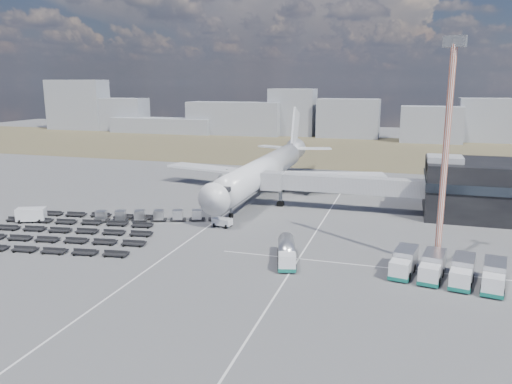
# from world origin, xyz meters

# --- Properties ---
(ground) EXTENTS (420.00, 420.00, 0.00)m
(ground) POSITION_xyz_m (0.00, 0.00, 0.00)
(ground) COLOR #565659
(ground) RESTS_ON ground
(grass_strip) EXTENTS (420.00, 90.00, 0.01)m
(grass_strip) POSITION_xyz_m (0.00, 110.00, 0.01)
(grass_strip) COLOR brown
(grass_strip) RESTS_ON ground
(lane_markings) EXTENTS (47.12, 110.00, 0.01)m
(lane_markings) POSITION_xyz_m (9.77, 3.00, 0.01)
(lane_markings) COLOR silver
(lane_markings) RESTS_ON ground
(terminal) EXTENTS (30.40, 16.40, 11.00)m
(terminal) POSITION_xyz_m (47.77, 23.96, 5.25)
(terminal) COLOR black
(terminal) RESTS_ON ground
(jet_bridge) EXTENTS (30.30, 3.80, 7.05)m
(jet_bridge) POSITION_xyz_m (15.90, 20.42, 5.05)
(jet_bridge) COLOR #939399
(jet_bridge) RESTS_ON ground
(airliner) EXTENTS (51.59, 64.53, 17.62)m
(airliner) POSITION_xyz_m (0.00, 32.38, 5.29)
(airliner) COLOR silver
(airliner) RESTS_ON ground
(skyline) EXTENTS (300.49, 23.24, 25.27)m
(skyline) POSITION_xyz_m (1.97, 150.25, 8.81)
(skyline) COLOR gray
(skyline) RESTS_ON ground
(fuel_tanker) EXTENTS (4.50, 9.36, 2.93)m
(fuel_tanker) POSITION_xyz_m (14.69, -9.80, 1.47)
(fuel_tanker) COLOR silver
(fuel_tanker) RESTS_ON ground
(pushback_tug) EXTENTS (3.40, 2.19, 1.45)m
(pushback_tug) POSITION_xyz_m (0.35, 3.66, 0.72)
(pushback_tug) COLOR silver
(pushback_tug) RESTS_ON ground
(utility_van) EXTENTS (5.21, 3.89, 2.50)m
(utility_van) POSITION_xyz_m (-32.56, -3.27, 1.25)
(utility_van) COLOR silver
(utility_van) RESTS_ON ground
(catering_truck) EXTENTS (2.87, 5.94, 2.64)m
(catering_truck) POSITION_xyz_m (0.48, 36.31, 1.35)
(catering_truck) COLOR silver
(catering_truck) RESTS_ON ground
(service_trucks_near) EXTENTS (13.86, 9.23, 2.85)m
(service_trucks_near) POSITION_xyz_m (34.98, -10.40, 1.55)
(service_trucks_near) COLOR silver
(service_trucks_near) RESTS_ON ground
(uld_row) EXTENTS (21.97, 9.07, 1.76)m
(uld_row) POSITION_xyz_m (-11.53, 3.68, 1.05)
(uld_row) COLOR black
(uld_row) RESTS_ON ground
(baggage_dollies) EXTENTS (33.47, 25.20, 0.83)m
(baggage_dollies) POSITION_xyz_m (-23.76, -7.24, 0.41)
(baggage_dollies) COLOR black
(baggage_dollies) RESTS_ON ground
(floodlight_mast) EXTENTS (2.78, 2.26, 29.29)m
(floodlight_mast) POSITION_xyz_m (34.03, -5.78, 14.68)
(floodlight_mast) COLOR #A8371A
(floodlight_mast) RESTS_ON ground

